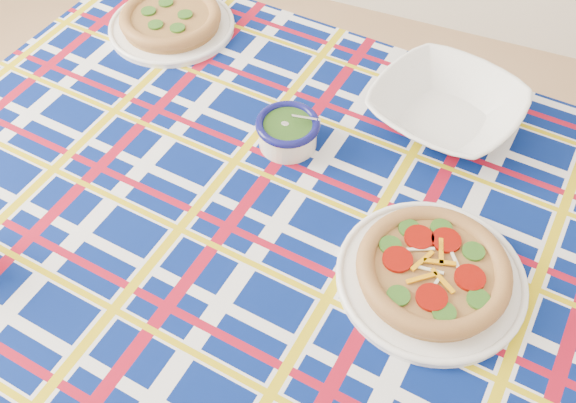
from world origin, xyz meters
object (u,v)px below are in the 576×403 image
at_px(main_focaccia_plate, 433,270).
at_px(pesto_bowl, 288,130).
at_px(serving_bowl, 446,109).
at_px(dining_table, 323,248).

height_order(main_focaccia_plate, pesto_bowl, pesto_bowl).
bearing_deg(serving_bowl, main_focaccia_plate, -79.19).
xyz_separation_m(dining_table, serving_bowl, (0.13, 0.32, 0.11)).
height_order(main_focaccia_plate, serving_bowl, serving_bowl).
bearing_deg(dining_table, pesto_bowl, 137.85).
bearing_deg(main_focaccia_plate, pesto_bowl, 149.49).
height_order(dining_table, pesto_bowl, pesto_bowl).
distance_m(main_focaccia_plate, pesto_bowl, 0.38).
distance_m(dining_table, serving_bowl, 0.36).
relative_size(main_focaccia_plate, pesto_bowl, 2.60).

